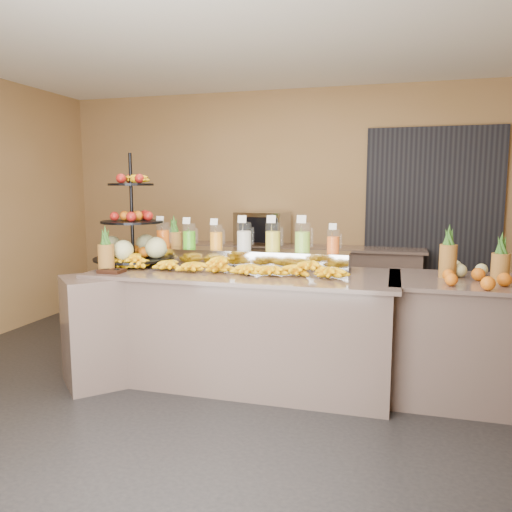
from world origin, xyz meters
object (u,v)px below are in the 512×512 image
at_px(pitcher_tray, 244,258).
at_px(right_fruit_pile, 472,271).
at_px(fruit_stand, 138,237).
at_px(oven_warmer, 263,228).
at_px(condiment_caddy, 112,271).
at_px(banana_heap, 221,264).

distance_m(pitcher_tray, right_fruit_pile, 1.85).
bearing_deg(fruit_stand, right_fruit_pile, -4.19).
bearing_deg(oven_warmer, right_fruit_pile, -35.47).
height_order(pitcher_tray, fruit_stand, fruit_stand).
bearing_deg(condiment_caddy, right_fruit_pile, 7.17).
relative_size(pitcher_tray, fruit_stand, 1.86).
bearing_deg(fruit_stand, oven_warmer, 67.76).
distance_m(fruit_stand, oven_warmer, 1.96).
distance_m(banana_heap, oven_warmer, 2.00).
xyz_separation_m(banana_heap, fruit_stand, (-0.84, 0.15, 0.18)).
distance_m(fruit_stand, condiment_caddy, 0.51).
distance_m(pitcher_tray, condiment_caddy, 1.13).
distance_m(condiment_caddy, right_fruit_pile, 2.80).
bearing_deg(fruit_stand, banana_heap, -12.44).
relative_size(pitcher_tray, banana_heap, 0.88).
height_order(pitcher_tray, banana_heap, banana_heap).
bearing_deg(banana_heap, pitcher_tray, 72.03).
xyz_separation_m(pitcher_tray, oven_warmer, (-0.27, 1.67, 0.12)).
relative_size(condiment_caddy, oven_warmer, 0.32).
xyz_separation_m(fruit_stand, condiment_caddy, (-0.00, -0.45, -0.23)).
bearing_deg(condiment_caddy, oven_warmer, 73.61).
height_order(banana_heap, fruit_stand, fruit_stand).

